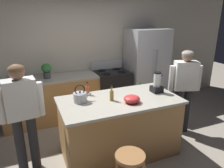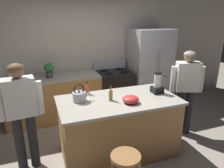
% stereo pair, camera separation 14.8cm
% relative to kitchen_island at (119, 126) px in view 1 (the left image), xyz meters
% --- Properties ---
extents(ground_plane, '(14.00, 14.00, 0.00)m').
position_rel_kitchen_island_xyz_m(ground_plane, '(0.00, 0.00, -0.48)').
color(ground_plane, '#9E9384').
extents(back_wall, '(8.00, 0.10, 2.70)m').
position_rel_kitchen_island_xyz_m(back_wall, '(0.00, 1.95, 0.87)').
color(back_wall, beige).
rests_on(back_wall, ground_plane).
extents(kitchen_island, '(1.83, 0.96, 0.95)m').
position_rel_kitchen_island_xyz_m(kitchen_island, '(0.00, 0.00, 0.00)').
color(kitchen_island, '#B7844C').
rests_on(kitchen_island, ground_plane).
extents(back_counter_run, '(2.00, 0.64, 0.95)m').
position_rel_kitchen_island_xyz_m(back_counter_run, '(-0.80, 1.55, -0.00)').
color(back_counter_run, '#B7844C').
rests_on(back_counter_run, ground_plane).
extents(refrigerator, '(0.90, 0.73, 1.86)m').
position_rel_kitchen_island_xyz_m(refrigerator, '(1.38, 1.50, 0.45)').
color(refrigerator, '#B7BABF').
rests_on(refrigerator, ground_plane).
extents(stove_range, '(0.76, 0.65, 1.13)m').
position_rel_kitchen_island_xyz_m(stove_range, '(0.50, 1.52, 0.01)').
color(stove_range, black).
rests_on(stove_range, ground_plane).
extents(person_by_island_left, '(0.60, 0.26, 1.59)m').
position_rel_kitchen_island_xyz_m(person_by_island_left, '(-1.38, 0.13, 0.49)').
color(person_by_island_left, '#26262B').
rests_on(person_by_island_left, ground_plane).
extents(person_by_sink_right, '(0.58, 0.35, 1.59)m').
position_rel_kitchen_island_xyz_m(person_by_sink_right, '(1.37, 0.15, 0.49)').
color(person_by_sink_right, '#26262B').
rests_on(person_by_sink_right, ground_plane).
extents(bar_stool, '(0.36, 0.36, 0.62)m').
position_rel_kitchen_island_xyz_m(bar_stool, '(-0.26, -0.87, 0.01)').
color(bar_stool, '#9E6B3D').
rests_on(bar_stool, ground_plane).
extents(potted_plant, '(0.20, 0.20, 0.30)m').
position_rel_kitchen_island_xyz_m(potted_plant, '(-0.89, 1.55, 0.64)').
color(potted_plant, '#4C4C51').
rests_on(potted_plant, back_counter_run).
extents(blender_appliance, '(0.17, 0.17, 0.35)m').
position_rel_kitchen_island_xyz_m(blender_appliance, '(0.69, 0.04, 0.62)').
color(blender_appliance, black).
rests_on(blender_appliance, kitchen_island).
extents(bottle_vinegar, '(0.06, 0.06, 0.24)m').
position_rel_kitchen_island_xyz_m(bottle_vinegar, '(-0.13, 0.00, 0.56)').
color(bottle_vinegar, olive).
rests_on(bottle_vinegar, kitchen_island).
extents(bottle_cooking_sauce, '(0.06, 0.06, 0.22)m').
position_rel_kitchen_island_xyz_m(bottle_cooking_sauce, '(-0.40, 0.37, 0.55)').
color(bottle_cooking_sauce, '#B24C26').
rests_on(bottle_cooking_sauce, kitchen_island).
extents(mixing_bowl, '(0.24, 0.24, 0.11)m').
position_rel_kitchen_island_xyz_m(mixing_bowl, '(0.11, -0.18, 0.53)').
color(mixing_bowl, red).
rests_on(mixing_bowl, kitchen_island).
extents(tea_kettle, '(0.28, 0.20, 0.27)m').
position_rel_kitchen_island_xyz_m(tea_kettle, '(-0.58, 0.13, 0.55)').
color(tea_kettle, '#B7BABF').
rests_on(tea_kettle, kitchen_island).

